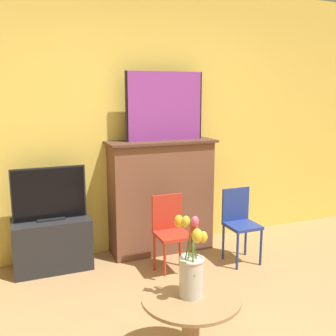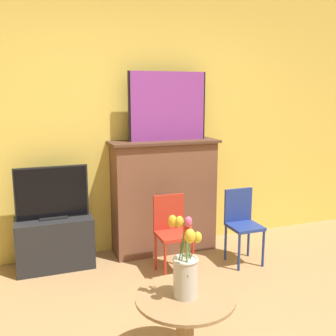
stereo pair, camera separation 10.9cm
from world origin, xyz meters
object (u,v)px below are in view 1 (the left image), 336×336
object	(u,v)px
tv_monitor	(49,194)
chair_blue	(240,220)
vase_tulips	(191,268)
painting	(165,106)
chair_red	(171,228)

from	to	relation	value
tv_monitor	chair_blue	world-z (taller)	tv_monitor
tv_monitor	vase_tulips	distance (m)	1.84
chair_blue	vase_tulips	size ratio (longest dim) A/B	1.40
painting	tv_monitor	distance (m)	1.40
chair_red	painting	bearing A→B (deg)	73.59
chair_red	vase_tulips	world-z (taller)	vase_tulips
painting	tv_monitor	bearing A→B (deg)	-178.21
tv_monitor	chair_blue	distance (m)	1.83
chair_red	vase_tulips	bearing A→B (deg)	-107.15
vase_tulips	chair_red	bearing A→B (deg)	72.85
chair_red	chair_blue	size ratio (longest dim) A/B	1.00
painting	chair_red	world-z (taller)	painting
chair_blue	chair_red	bearing A→B (deg)	178.40
chair_blue	painting	bearing A→B (deg)	136.59
painting	vase_tulips	distance (m)	2.04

